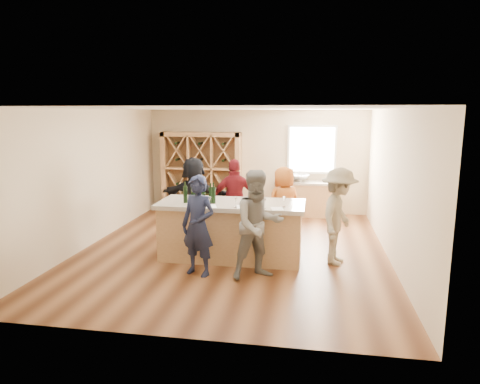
% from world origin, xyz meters
% --- Properties ---
extents(floor, '(6.00, 7.00, 0.10)m').
position_xyz_m(floor, '(0.00, 0.00, -0.05)').
color(floor, brown).
rests_on(floor, ground).
extents(ceiling, '(6.00, 7.00, 0.10)m').
position_xyz_m(ceiling, '(0.00, 0.00, 2.85)').
color(ceiling, white).
rests_on(ceiling, ground).
extents(wall_back, '(6.00, 0.10, 2.80)m').
position_xyz_m(wall_back, '(0.00, 3.55, 1.40)').
color(wall_back, beige).
rests_on(wall_back, ground).
extents(wall_front, '(6.00, 0.10, 2.80)m').
position_xyz_m(wall_front, '(0.00, -3.55, 1.40)').
color(wall_front, beige).
rests_on(wall_front, ground).
extents(wall_left, '(0.10, 7.00, 2.80)m').
position_xyz_m(wall_left, '(-3.05, 0.00, 1.40)').
color(wall_left, beige).
rests_on(wall_left, ground).
extents(wall_right, '(0.10, 7.00, 2.80)m').
position_xyz_m(wall_right, '(3.05, 0.00, 1.40)').
color(wall_right, beige).
rests_on(wall_right, ground).
extents(window_frame, '(1.30, 0.06, 1.30)m').
position_xyz_m(window_frame, '(1.50, 3.47, 1.75)').
color(window_frame, white).
rests_on(window_frame, wall_back).
extents(window_pane, '(1.18, 0.01, 1.18)m').
position_xyz_m(window_pane, '(1.50, 3.44, 1.75)').
color(window_pane, white).
rests_on(window_pane, wall_back).
extents(wine_rack, '(2.20, 0.45, 2.20)m').
position_xyz_m(wine_rack, '(-1.50, 3.27, 1.10)').
color(wine_rack, '#AC8052').
rests_on(wine_rack, floor).
extents(back_counter_base, '(1.60, 0.58, 0.86)m').
position_xyz_m(back_counter_base, '(1.40, 3.20, 0.43)').
color(back_counter_base, '#AC8052').
rests_on(back_counter_base, floor).
extents(back_counter_top, '(1.70, 0.62, 0.06)m').
position_xyz_m(back_counter_top, '(1.40, 3.20, 0.89)').
color(back_counter_top, '#A69A88').
rests_on(back_counter_top, back_counter_base).
extents(sink, '(0.54, 0.54, 0.19)m').
position_xyz_m(sink, '(1.20, 3.20, 1.01)').
color(sink, silver).
rests_on(sink, back_counter_top).
extents(faucet, '(0.02, 0.02, 0.30)m').
position_xyz_m(faucet, '(1.20, 3.38, 1.07)').
color(faucet, silver).
rests_on(faucet, back_counter_top).
extents(tasting_counter_base, '(2.60, 1.00, 1.00)m').
position_xyz_m(tasting_counter_base, '(0.05, -0.48, 0.50)').
color(tasting_counter_base, '#AC8052').
rests_on(tasting_counter_base, floor).
extents(tasting_counter_top, '(2.72, 1.12, 0.08)m').
position_xyz_m(tasting_counter_top, '(0.05, -0.48, 1.04)').
color(tasting_counter_top, '#A69A88').
rests_on(tasting_counter_top, tasting_counter_base).
extents(wine_bottle_a, '(0.08, 0.08, 0.31)m').
position_xyz_m(wine_bottle_a, '(-0.78, -0.66, 1.24)').
color(wine_bottle_a, black).
rests_on(wine_bottle_a, tasting_counter_top).
extents(wine_bottle_b, '(0.09, 0.09, 0.32)m').
position_xyz_m(wine_bottle_b, '(-0.60, -0.77, 1.24)').
color(wine_bottle_b, black).
rests_on(wine_bottle_b, tasting_counter_top).
extents(wine_bottle_c, '(0.08, 0.08, 0.28)m').
position_xyz_m(wine_bottle_c, '(-0.46, -0.59, 1.22)').
color(wine_bottle_c, black).
rests_on(wine_bottle_c, tasting_counter_top).
extents(wine_bottle_d, '(0.07, 0.07, 0.30)m').
position_xyz_m(wine_bottle_d, '(-0.30, -0.65, 1.23)').
color(wine_bottle_d, black).
rests_on(wine_bottle_d, tasting_counter_top).
extents(wine_bottle_e, '(0.09, 0.09, 0.31)m').
position_xyz_m(wine_bottle_e, '(-0.25, -0.63, 1.23)').
color(wine_bottle_e, black).
rests_on(wine_bottle_e, tasting_counter_top).
extents(wine_glass_a, '(0.07, 0.07, 0.17)m').
position_xyz_m(wine_glass_a, '(-0.26, -0.92, 1.16)').
color(wine_glass_a, white).
rests_on(wine_glass_a, tasting_counter_top).
extents(wine_glass_b, '(0.08, 0.08, 0.16)m').
position_xyz_m(wine_glass_b, '(0.21, -0.91, 1.16)').
color(wine_glass_b, white).
rests_on(wine_glass_b, tasting_counter_top).
extents(wine_glass_c, '(0.09, 0.09, 0.19)m').
position_xyz_m(wine_glass_c, '(0.72, -0.91, 1.17)').
color(wine_glass_c, white).
rests_on(wine_glass_c, tasting_counter_top).
extents(wine_glass_d, '(0.08, 0.08, 0.17)m').
position_xyz_m(wine_glass_d, '(0.53, -0.61, 1.17)').
color(wine_glass_d, white).
rests_on(wine_glass_d, tasting_counter_top).
extents(wine_glass_e, '(0.09, 0.09, 0.20)m').
position_xyz_m(wine_glass_e, '(1.05, -0.73, 1.18)').
color(wine_glass_e, white).
rests_on(wine_glass_e, tasting_counter_top).
extents(tasting_menu_a, '(0.31, 0.36, 0.00)m').
position_xyz_m(tasting_menu_a, '(-0.26, -0.90, 1.08)').
color(tasting_menu_a, white).
rests_on(tasting_menu_a, tasting_counter_top).
extents(tasting_menu_b, '(0.26, 0.32, 0.00)m').
position_xyz_m(tasting_menu_b, '(0.32, -0.83, 1.08)').
color(tasting_menu_b, white).
rests_on(tasting_menu_b, tasting_counter_top).
extents(tasting_menu_c, '(0.25, 0.31, 0.00)m').
position_xyz_m(tasting_menu_c, '(0.94, -0.89, 1.08)').
color(tasting_menu_c, white).
rests_on(tasting_menu_c, tasting_counter_top).
extents(person_near_left, '(0.74, 0.64, 1.71)m').
position_xyz_m(person_near_left, '(-0.34, -1.41, 0.86)').
color(person_near_left, '#191E38').
rests_on(person_near_left, floor).
extents(person_near_right, '(1.01, 0.86, 1.82)m').
position_xyz_m(person_near_right, '(0.67, -1.38, 0.91)').
color(person_near_right, slate).
rests_on(person_near_right, floor).
extents(person_server, '(0.83, 1.25, 1.77)m').
position_xyz_m(person_server, '(2.01, -0.46, 0.88)').
color(person_server, gray).
rests_on(person_server, floor).
extents(person_far_mid, '(1.13, 0.77, 1.76)m').
position_xyz_m(person_far_mid, '(-0.09, 0.70, 0.88)').
color(person_far_mid, '#590F14').
rests_on(person_far_mid, floor).
extents(person_far_right, '(0.94, 0.87, 1.61)m').
position_xyz_m(person_far_right, '(0.95, 0.81, 0.80)').
color(person_far_right, '#994C19').
rests_on(person_far_right, floor).
extents(person_far_left, '(1.72, 0.80, 1.78)m').
position_xyz_m(person_far_left, '(-1.02, 0.78, 0.89)').
color(person_far_left, black).
rests_on(person_far_left, floor).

